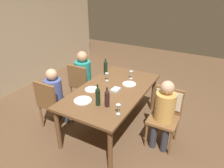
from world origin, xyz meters
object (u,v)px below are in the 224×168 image
Objects in this scene: person_woman_host at (55,93)px; chair_far_left at (51,101)px; chair_near at (166,109)px; wine_bottle_dark_red at (98,96)px; wine_bottle_short_olive at (106,67)px; wine_glass_centre at (107,75)px; dinner_plate_host at (92,89)px; wine_glass_near_left at (118,107)px; wine_bottle_tall_green at (107,98)px; dinner_plate_guest_left at (129,84)px; wine_glass_near_right at (131,73)px; person_man_guest at (84,74)px; chair_far_right at (81,82)px; dining_table at (112,93)px; person_man_bearded at (164,110)px; handbag at (94,91)px; dinner_plate_guest_right at (83,100)px.

chair_far_left is at bearing -90.00° from person_woman_host.
wine_bottle_dark_red reaches higher than chair_near.
chair_far_left is 1.18m from wine_bottle_short_olive.
wine_bottle_short_olive is (0.90, -0.49, 0.26)m from person_woman_host.
wine_glass_centre is 0.44m from dinner_plate_host.
dinner_plate_host is at bearing 60.13° from wine_glass_near_left.
wine_bottle_tall_green is 1.27× the size of dinner_plate_guest_left.
chair_near reaches higher than wine_glass_near_right.
person_man_guest reaches higher than chair_far_left.
wine_bottle_dark_red is 0.37m from wine_glass_near_left.
chair_near is at bearing -6.78° from chair_far_right.
dining_table is 2.06× the size of chair_far_right.
chair_near is at bearing 19.40° from chair_far_left.
dining_table is at bearing 5.89° from wine_bottle_dark_red.
wine_glass_centre is at bearing -13.45° from person_man_bearded.
wine_glass_centre is (0.25, 0.24, 0.18)m from dining_table.
person_man_guest is at bearing 44.63° from wine_bottle_dark_red.
chair_near reaches higher than dining_table.
person_man_bearded is at bearing 90.00° from chair_near.
chair_far_right is 6.17× the size of wine_glass_near_left.
person_woman_host reaches higher than handbag.
dinner_plate_guest_right is at bearing 24.59° from person_man_bearded.
wine_glass_near_right is at bearing -2.66° from wine_bottle_dark_red.
chair_far_right is at bearing 101.45° from wine_glass_near_right.
person_man_bearded reaches higher than chair_near.
chair_far_left is 3.29× the size of handbag.
person_man_bearded is 1.44m from wine_bottle_short_olive.
chair_far_right is 3.85× the size of dinner_plate_guest_left.
person_woman_host is 1.85m from person_man_bearded.
wine_bottle_short_olive reaches higher than wine_glass_near_left.
chair_near is at bearing -96.21° from wine_glass_centre.
chair_near is 0.84× the size of person_woman_host.
wine_bottle_tall_green is at bearing -175.28° from wine_glass_near_right.
handbag is at bearing -19.83° from chair_near.
wine_glass_centre is (0.73, 0.43, -0.03)m from wine_bottle_tall_green.
person_man_bearded reaches higher than wine_bottle_tall_green.
person_man_bearded is 4.16× the size of dinner_plate_guest_right.
dining_table reaches higher than handbag.
chair_far_left is 1.03m from wine_bottle_dark_red.
wine_bottle_dark_red is at bearing -135.10° from dinner_plate_host.
dinner_plate_guest_right is at bearing -10.95° from person_woman_host.
dinner_plate_host is (-0.17, 0.29, 0.08)m from dining_table.
wine_bottle_short_olive reaches higher than dinner_plate_host.
wine_bottle_short_olive is at bearing 61.49° from person_woman_host.
chair_far_right is at bearing 82.23° from wine_glass_centre.
wine_glass_near_right reaches higher than dinner_plate_guest_right.
person_man_bearded is at bearing -57.39° from wine_bottle_tall_green.
person_man_bearded reaches higher than chair_far_left.
chair_far_right is at bearing 108.14° from wine_bottle_short_olive.
person_woman_host reaches higher than wine_glass_near_right.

